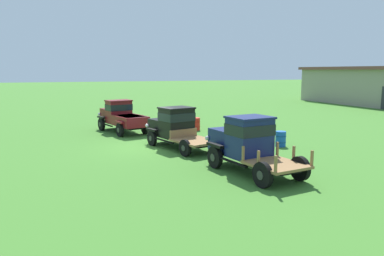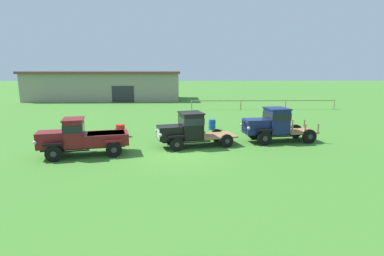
{
  "view_description": "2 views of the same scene",
  "coord_description": "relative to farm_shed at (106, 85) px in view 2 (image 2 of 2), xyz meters",
  "views": [
    {
      "loc": [
        19.0,
        -4.87,
        4.04
      ],
      "look_at": [
        0.63,
        2.25,
        1.0
      ],
      "focal_mm": 35.0,
      "sensor_mm": 36.0,
      "label": 1
    },
    {
      "loc": [
        0.02,
        -16.61,
        4.64
      ],
      "look_at": [
        0.63,
        2.25,
        1.0
      ],
      "focal_mm": 28.0,
      "sensor_mm": 36.0,
      "label": 2
    }
  ],
  "objects": [
    {
      "name": "ground_plane",
      "position": [
        12.16,
        -32.17,
        -2.26
      ],
      "size": [
        240.0,
        240.0,
        0.0
      ],
      "primitive_type": "plane",
      "color": "#3D7528"
    },
    {
      "name": "farm_shed",
      "position": [
        0.0,
        0.0,
        0.0
      ],
      "size": [
        23.69,
        9.51,
        4.49
      ],
      "color": "gray",
      "rests_on": "ground"
    },
    {
      "name": "paddock_fence",
      "position": [
        21.88,
        -13.27,
        -1.35
      ],
      "size": [
        17.34,
        0.62,
        1.19
      ],
      "color": "#997F60",
      "rests_on": "ground"
    },
    {
      "name": "vintage_truck_foreground_near",
      "position": [
        6.65,
        -32.54,
        -1.22
      ],
      "size": [
        5.03,
        2.82,
        2.09
      ],
      "color": "black",
      "rests_on": "ground"
    },
    {
      "name": "vintage_truck_second_in_line",
      "position": [
        12.57,
        -30.8,
        -1.14
      ],
      "size": [
        5.15,
        2.89,
        2.14
      ],
      "color": "black",
      "rests_on": "ground"
    },
    {
      "name": "vintage_truck_midrow_center",
      "position": [
        18.13,
        -29.66,
        -1.08
      ],
      "size": [
        5.0,
        2.5,
        2.24
      ],
      "color": "black",
      "rests_on": "ground"
    },
    {
      "name": "oil_drum_beside_row",
      "position": [
        14.53,
        -25.51,
        -1.85
      ],
      "size": [
        0.58,
        0.58,
        0.82
      ],
      "color": "#1951B2",
      "rests_on": "ground"
    },
    {
      "name": "oil_drum_near_fence",
      "position": [
        7.75,
        -27.73,
        -1.84
      ],
      "size": [
        0.67,
        0.67,
        0.85
      ],
      "color": "red",
      "rests_on": "ground"
    }
  ]
}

